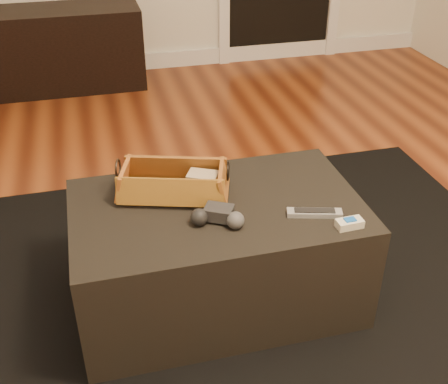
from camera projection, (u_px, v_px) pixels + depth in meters
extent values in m
cube|color=brown|center=(183.00, 324.00, 2.05)|extent=(5.00, 5.50, 0.01)
cube|color=white|center=(115.00, 64.00, 4.26)|extent=(5.00, 0.04, 0.12)
cube|color=black|center=(39.00, 50.00, 3.85)|extent=(1.39, 0.45, 0.55)
cube|color=black|center=(221.00, 306.00, 2.11)|extent=(2.60, 2.00, 0.01)
cube|color=black|center=(217.00, 253.00, 2.04)|extent=(1.00, 0.60, 0.42)
cube|color=black|center=(168.00, 191.00, 1.96)|extent=(0.21, 0.08, 0.02)
cube|color=tan|center=(203.00, 181.00, 1.98)|extent=(0.13, 0.11, 0.06)
cube|color=#9B5723|center=(174.00, 193.00, 1.98)|extent=(0.37, 0.25, 0.01)
cube|color=#965622|center=(176.00, 167.00, 2.02)|extent=(0.36, 0.14, 0.10)
cube|color=#AE7327|center=(170.00, 192.00, 1.88)|extent=(0.36, 0.14, 0.10)
cube|color=#A15C24|center=(224.00, 181.00, 1.94)|extent=(0.09, 0.18, 0.10)
cube|color=#AF5D27|center=(123.00, 178.00, 1.96)|extent=(0.09, 0.18, 0.10)
torus|color=black|center=(228.00, 171.00, 1.92)|extent=(0.03, 0.07, 0.07)
torus|color=black|center=(118.00, 168.00, 1.94)|extent=(0.03, 0.07, 0.07)
cube|color=#242426|center=(219.00, 213.00, 1.83)|extent=(0.11, 0.10, 0.04)
sphere|color=black|center=(199.00, 217.00, 1.81)|extent=(0.08, 0.08, 0.06)
sphere|color=#3E3D41|center=(235.00, 220.00, 1.80)|extent=(0.08, 0.08, 0.06)
cube|color=gray|center=(314.00, 213.00, 1.87)|extent=(0.19, 0.09, 0.02)
cube|color=black|center=(315.00, 210.00, 1.86)|extent=(0.14, 0.06, 0.00)
cube|color=beige|center=(349.00, 224.00, 1.81)|extent=(0.09, 0.05, 0.03)
cube|color=blue|center=(350.00, 220.00, 1.80)|extent=(0.04, 0.03, 0.01)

